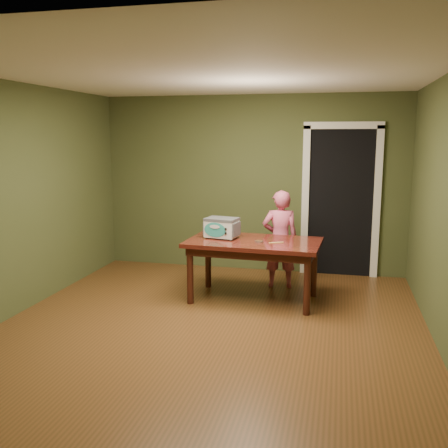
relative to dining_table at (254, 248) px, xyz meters
The scene contains 8 objects.
floor 1.28m from the dining_table, 105.08° to the right, with size 5.00×5.00×0.00m, color brown.
room_shell 1.52m from the dining_table, 105.08° to the right, with size 4.52×5.02×2.61m.
doorway 2.04m from the dining_table, 59.48° to the left, with size 1.10×0.66×2.25m.
dining_table is the anchor object (origin of this frame).
toy_oven 0.48m from the dining_table, behind, with size 0.45×0.34×0.25m.
baking_pan 0.16m from the dining_table, 49.59° to the right, with size 0.10×0.10×0.02m.
spatula 0.31m from the dining_table, 15.07° to the right, with size 0.18×0.03×0.01m, color #E4BC63.
child 0.67m from the dining_table, 68.29° to the left, with size 0.48×0.31×1.31m, color #D05577.
Camera 1 is at (1.28, -4.80, 2.00)m, focal length 40.00 mm.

